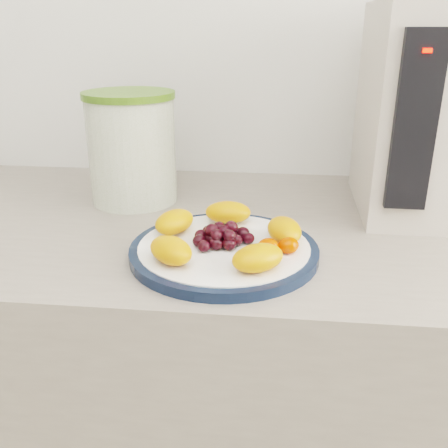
# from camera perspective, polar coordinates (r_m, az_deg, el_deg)

# --- Properties ---
(counter) EXTENTS (3.50, 0.60, 0.90)m
(counter) POSITION_cam_1_polar(r_m,az_deg,el_deg) (1.10, 6.13, -22.09)
(counter) COLOR gray
(counter) RESTS_ON floor
(cabinet_face) EXTENTS (3.48, 0.58, 0.84)m
(cabinet_face) POSITION_cam_1_polar(r_m,az_deg,el_deg) (1.13, 6.06, -23.18)
(cabinet_face) COLOR #826B4D
(cabinet_face) RESTS_ON floor
(plate_rim) EXTENTS (0.27, 0.27, 0.01)m
(plate_rim) POSITION_cam_1_polar(r_m,az_deg,el_deg) (0.73, 0.00, -3.11)
(plate_rim) COLOR #0F1B31
(plate_rim) RESTS_ON counter
(plate_face) EXTENTS (0.25, 0.25, 0.02)m
(plate_face) POSITION_cam_1_polar(r_m,az_deg,el_deg) (0.73, 0.00, -3.03)
(plate_face) COLOR white
(plate_face) RESTS_ON counter
(canister) EXTENTS (0.19, 0.19, 0.19)m
(canister) POSITION_cam_1_polar(r_m,az_deg,el_deg) (0.95, -10.44, 8.19)
(canister) COLOR #405A0E
(canister) RESTS_ON counter
(canister_lid) EXTENTS (0.20, 0.20, 0.01)m
(canister_lid) POSITION_cam_1_polar(r_m,az_deg,el_deg) (0.93, -10.87, 14.29)
(canister_lid) COLOR #496D21
(canister_lid) RESTS_ON canister
(appliance_body) EXTENTS (0.21, 0.29, 0.35)m
(appliance_body) POSITION_cam_1_polar(r_m,az_deg,el_deg) (0.95, 22.06, 11.88)
(appliance_body) COLOR beige
(appliance_body) RESTS_ON counter
(appliance_panel) EXTENTS (0.06, 0.02, 0.26)m
(appliance_panel) POSITION_cam_1_polar(r_m,az_deg,el_deg) (0.79, 20.98, 10.74)
(appliance_panel) COLOR black
(appliance_panel) RESTS_ON appliance_body
(appliance_led) EXTENTS (0.01, 0.01, 0.01)m
(appliance_led) POSITION_cam_1_polar(r_m,az_deg,el_deg) (0.77, 22.21, 17.88)
(appliance_led) COLOR #FF0C05
(appliance_led) RESTS_ON appliance_panel
(fruit_plate) EXTENTS (0.24, 0.23, 0.03)m
(fruit_plate) POSITION_cam_1_polar(r_m,az_deg,el_deg) (0.72, 0.11, -1.15)
(fruit_plate) COLOR orange
(fruit_plate) RESTS_ON plate_face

